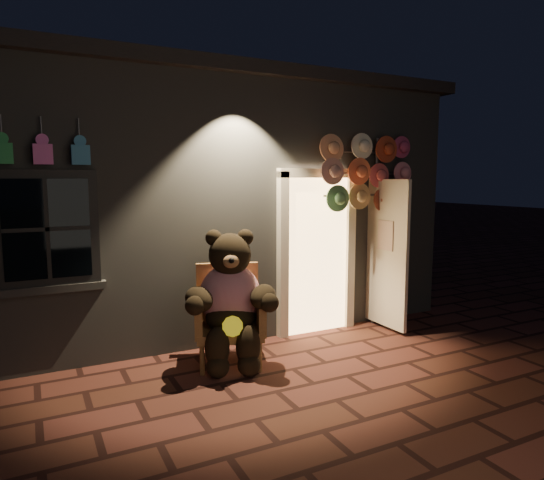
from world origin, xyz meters
TOP-DOWN VIEW (x-y plane):
  - ground at (0.00, 0.00)m, footprint 60.00×60.00m
  - shop_building at (0.00, 3.99)m, footprint 7.30×5.95m
  - wicker_armchair at (-0.11, 0.97)m, footprint 0.91×0.87m
  - teddy_bear at (-0.14, 0.84)m, footprint 1.04×0.96m
  - hat_rack at (2.03, 1.28)m, footprint 1.49×0.22m

SIDE VIEW (x-z plane):
  - ground at x=0.00m, z-range 0.00..0.00m
  - wicker_armchair at x=-0.11m, z-range 0.00..1.09m
  - teddy_bear at x=-0.14m, z-range 0.00..1.50m
  - shop_building at x=0.00m, z-range -0.02..3.49m
  - hat_rack at x=2.03m, z-range 0.81..3.44m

